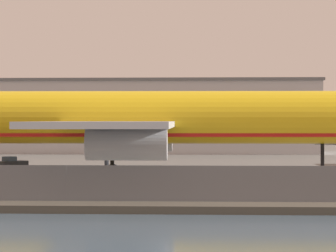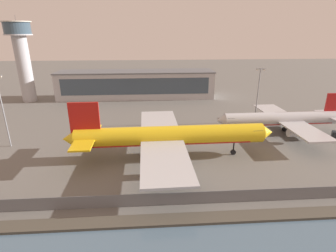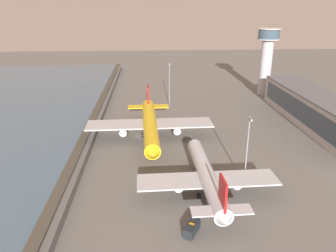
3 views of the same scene
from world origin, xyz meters
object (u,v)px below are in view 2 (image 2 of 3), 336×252
object	(u,v)px
cargo_jet_yellow	(168,136)
baggage_tug	(116,138)
apron_light_mast_apron_east	(258,93)
apron_light_mast_apron_west	(2,108)
passenger_jet_silver	(284,119)
control_tower	(22,54)

from	to	relation	value
cargo_jet_yellow	baggage_tug	distance (m)	19.62
baggage_tug	apron_light_mast_apron_east	world-z (taller)	apron_light_mast_apron_east
cargo_jet_yellow	apron_light_mast_apron_west	distance (m)	45.87
cargo_jet_yellow	passenger_jet_silver	distance (m)	40.18
control_tower	apron_light_mast_apron_west	distance (m)	56.33
baggage_tug	apron_light_mast_apron_east	size ratio (longest dim) A/B	0.18
cargo_jet_yellow	apron_light_mast_apron_west	xyz separation A→B (m)	(-44.41, 10.03, 5.64)
passenger_jet_silver	baggage_tug	xyz separation A→B (m)	(-52.40, -2.16, -4.18)
passenger_jet_silver	apron_light_mast_apron_east	xyz separation A→B (m)	(-4.54, 11.44, 5.93)
passenger_jet_silver	apron_light_mast_apron_east	world-z (taller)	apron_light_mast_apron_east
control_tower	passenger_jet_silver	bearing A→B (deg)	-26.41
cargo_jet_yellow	passenger_jet_silver	size ratio (longest dim) A/B	1.27
baggage_tug	apron_light_mast_apron_west	xyz separation A→B (m)	(-29.64, -1.86, 10.68)
apron_light_mast_apron_east	passenger_jet_silver	bearing A→B (deg)	-68.38
cargo_jet_yellow	passenger_jet_silver	bearing A→B (deg)	20.47
cargo_jet_yellow	control_tower	bearing A→B (deg)	134.02
baggage_tug	apron_light_mast_apron_east	distance (m)	50.78
control_tower	apron_light_mast_apron_east	xyz separation A→B (m)	(93.92, -37.46, -10.69)
apron_light_mast_apron_west	cargo_jet_yellow	bearing A→B (deg)	-12.72
cargo_jet_yellow	apron_light_mast_apron_east	bearing A→B (deg)	37.61
cargo_jet_yellow	apron_light_mast_apron_east	size ratio (longest dim) A/B	2.78
baggage_tug	apron_light_mast_apron_west	bearing A→B (deg)	-176.41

